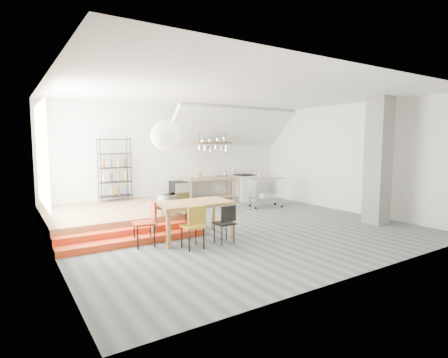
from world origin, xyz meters
TOP-DOWN VIEW (x-y plane):
  - floor at (0.00, 0.00)m, footprint 8.00×8.00m
  - wall_back at (0.00, 3.50)m, footprint 8.00×0.04m
  - wall_left at (-4.00, 0.00)m, footprint 0.04×7.00m
  - wall_right at (4.00, 0.00)m, footprint 0.04×7.00m
  - ceiling at (0.00, 0.00)m, footprint 8.00×7.00m
  - slope_ceiling at (1.80, 2.90)m, footprint 4.40×1.44m
  - window_pane at (-3.98, 1.50)m, footprint 0.02×2.50m
  - platform at (-2.50, 2.00)m, footprint 3.00×3.00m
  - step_lower at (-2.50, 0.05)m, footprint 3.00×0.35m
  - step_upper at (-2.50, 0.40)m, footprint 3.00×0.35m
  - concrete_column at (3.30, -1.50)m, footprint 0.50×0.50m
  - kitchen_counter at (1.10, 3.15)m, footprint 1.80×0.60m
  - stove at (2.50, 3.16)m, footprint 0.60×0.60m
  - pot_rack at (1.13, 2.92)m, footprint 1.20×0.50m
  - wire_shelving at (-2.00, 3.20)m, footprint 0.88×0.38m
  - microwave_shelf at (-1.40, 0.75)m, footprint 0.60×0.40m
  - paper_lantern at (-1.89, -0.20)m, footprint 0.60×0.60m
  - dining_table at (-1.29, -0.20)m, footprint 1.67×0.94m
  - chair_mustard at (-1.65, -0.95)m, footprint 0.40×0.40m
  - chair_black at (-0.92, -0.94)m, footprint 0.37×0.37m
  - chair_olive at (-1.09, 0.55)m, footprint 0.46×0.46m
  - chair_red at (-2.31, -0.21)m, footprint 0.47×0.47m
  - rolling_cart at (2.36, 1.76)m, footprint 1.08×0.77m
  - mini_fridge at (0.00, 3.20)m, footprint 0.50×0.50m
  - microwave at (-1.40, 0.75)m, footprint 0.61×0.53m
  - bowl at (1.48, 3.10)m, footprint 0.23×0.23m

SIDE VIEW (x-z plane):
  - floor at x=0.00m, z-range 0.00..0.00m
  - step_lower at x=-2.50m, z-range 0.00..0.13m
  - step_upper at x=-2.50m, z-range 0.00..0.27m
  - platform at x=-2.50m, z-range 0.00..0.40m
  - mini_fridge at x=0.00m, z-range 0.00..0.85m
  - chair_black at x=-0.92m, z-range 0.08..0.88m
  - stove at x=2.50m, z-range -0.11..1.07m
  - chair_mustard at x=-1.65m, z-range 0.08..0.95m
  - chair_olive at x=-1.09m, z-range 0.09..0.97m
  - chair_red at x=-2.31m, z-range 0.09..0.99m
  - microwave_shelf at x=-1.40m, z-range 0.46..0.63m
  - kitchen_counter at x=1.10m, z-range 0.17..1.08m
  - rolling_cart at x=2.36m, z-range 0.14..1.11m
  - dining_table at x=-1.29m, z-range 0.31..1.10m
  - microwave at x=-1.40m, z-range 0.56..0.85m
  - bowl at x=1.48m, z-range 0.91..0.96m
  - wire_shelving at x=-2.00m, z-range 0.43..2.23m
  - wall_back at x=0.00m, z-range 0.00..3.20m
  - wall_left at x=-4.00m, z-range 0.00..3.20m
  - wall_right at x=4.00m, z-range 0.00..3.20m
  - concrete_column at x=3.30m, z-range 0.00..3.20m
  - window_pane at x=-3.98m, z-range 0.70..2.90m
  - pot_rack at x=1.13m, z-range 1.26..2.69m
  - paper_lantern at x=-1.89m, z-range 1.90..2.50m
  - slope_ceiling at x=1.80m, z-range 1.89..3.21m
  - ceiling at x=0.00m, z-range 3.19..3.21m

